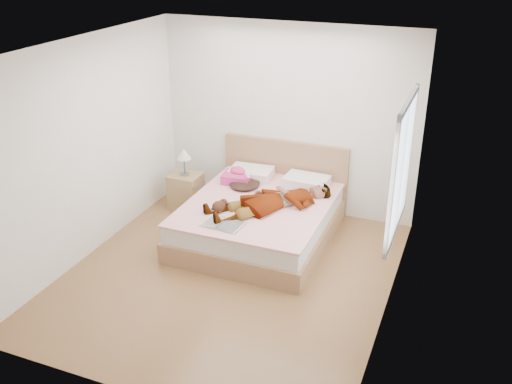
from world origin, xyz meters
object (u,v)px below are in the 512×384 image
bed (261,216)px  towel (237,176)px  woman (273,197)px  phone (248,175)px  magazine (223,224)px  coffee_mug (232,204)px  nightstand (186,189)px  plush_toy (220,206)px

bed → towel: 0.73m
woman → phone: woman is taller
woman → magazine: (-0.37, -0.69, -0.11)m
phone → coffee_mug: bearing=-133.8°
phone → magazine: phone is taller
nightstand → magazine: bearing=-46.0°
bed → phone: bearing=136.7°
towel → coffee_mug: 0.80m
nightstand → towel: bearing=3.8°
magazine → nightstand: (-1.12, 1.16, -0.22)m
towel → plush_toy: size_ratio=1.63×
towel → phone: bearing=-30.9°
magazine → phone: bearing=96.7°
phone → towel: size_ratio=0.22×
phone → nightstand: (-0.99, 0.07, -0.39)m
phone → bed: 0.59m
phone → nightstand: nightstand is taller
woman → plush_toy: 0.67m
phone → magazine: bearing=-131.3°
woman → towel: (-0.71, 0.53, -0.04)m
coffee_mug → phone: bearing=94.2°
magazine → nightstand: 1.63m
phone → nightstand: bearing=127.7°
bed → plush_toy: bed is taller
woman → phone: 0.64m
woman → coffee_mug: size_ratio=13.84×
phone → towel: same height
bed → woman: bearing=-29.9°
woman → phone: bearing=-176.7°
nightstand → plush_toy: bearing=-42.0°
towel → magazine: (0.34, -1.21, -0.07)m
towel → nightstand: bearing=-176.2°
towel → nightstand: nightstand is taller
woman → bed: size_ratio=0.82×
woman → magazine: 0.79m
bed → nightstand: bearing=164.4°
magazine → coffee_mug: size_ratio=4.03×
towel → plush_toy: (0.15, -0.89, -0.01)m
coffee_mug → nightstand: size_ratio=0.14×
magazine → coffee_mug: 0.46m
phone → plush_toy: 0.78m
coffee_mug → bed: bearing=53.5°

